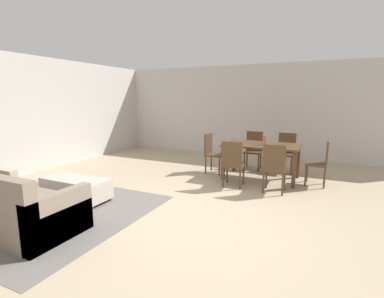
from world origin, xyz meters
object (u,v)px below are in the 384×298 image
(couch, at_px, (1,206))
(dining_chair_near_right, at_px, (274,166))
(dining_chair_near_left, at_px, (233,161))
(dining_chair_far_right, at_px, (286,150))
(ottoman_table, at_px, (76,188))
(dining_chair_head_east, at_px, (321,160))
(dining_chair_head_west, at_px, (212,151))
(dining_chair_far_left, at_px, (254,148))
(vase_centerpiece, at_px, (265,140))
(dining_table, at_px, (262,148))

(couch, distance_m, dining_chair_near_right, 4.33)
(dining_chair_near_left, relative_size, dining_chair_far_right, 1.00)
(ottoman_table, xyz_separation_m, dining_chair_far_right, (2.98, 3.54, 0.30))
(couch, height_order, dining_chair_head_east, dining_chair_head_east)
(couch, relative_size, dining_chair_near_left, 2.49)
(dining_chair_near_right, distance_m, dining_chair_head_west, 1.81)
(dining_chair_far_left, relative_size, vase_centerpiece, 4.54)
(couch, bearing_deg, dining_chair_near_left, 52.51)
(dining_chair_near_left, xyz_separation_m, dining_chair_head_east, (1.55, 0.85, 0.00))
(dining_chair_near_right, height_order, dining_chair_head_east, same)
(dining_chair_far_right, bearing_deg, couch, -123.27)
(dining_chair_head_west, bearing_deg, ottoman_table, -117.48)
(dining_chair_far_right, bearing_deg, dining_table, -115.55)
(dining_chair_far_right, height_order, dining_chair_head_west, same)
(vase_centerpiece, bearing_deg, dining_chair_far_right, 68.68)
(dining_chair_far_right, distance_m, dining_chair_head_east, 1.15)
(dining_chair_near_left, distance_m, dining_chair_near_right, 0.79)
(dining_table, bearing_deg, dining_chair_far_left, 113.49)
(dining_chair_near_left, height_order, dining_chair_head_east, same)
(ottoman_table, bearing_deg, dining_chair_far_right, 49.95)
(ottoman_table, xyz_separation_m, dining_chair_head_west, (1.42, 2.73, 0.30))
(dining_chair_far_right, bearing_deg, ottoman_table, -130.05)
(dining_chair_near_left, xyz_separation_m, dining_chair_far_left, (0.01, 1.68, 0.00))
(dining_table, bearing_deg, ottoman_table, -133.68)
(ottoman_table, height_order, vase_centerpiece, vase_centerpiece)
(dining_chair_far_left, bearing_deg, ottoman_table, -122.10)
(couch, xyz_separation_m, dining_chair_head_east, (3.87, 3.87, 0.23))
(dining_chair_head_west, bearing_deg, couch, -111.49)
(ottoman_table, distance_m, dining_chair_near_left, 2.89)
(ottoman_table, height_order, dining_table, dining_table)
(couch, relative_size, ottoman_table, 1.91)
(vase_centerpiece, bearing_deg, dining_chair_near_right, -66.95)
(dining_chair_far_left, bearing_deg, dining_chair_near_left, -90.37)
(ottoman_table, relative_size, vase_centerpiece, 5.92)
(dining_table, bearing_deg, dining_chair_head_west, 178.19)
(dining_chair_near_left, height_order, dining_chair_near_right, same)
(dining_chair_head_east, bearing_deg, dining_chair_far_right, 132.32)
(dining_chair_head_east, bearing_deg, ottoman_table, -144.34)
(dining_table, relative_size, dining_chair_far_right, 1.70)
(ottoman_table, height_order, dining_chair_far_left, dining_chair_far_left)
(dining_chair_near_left, bearing_deg, dining_chair_far_left, 89.63)
(dining_chair_near_right, bearing_deg, dining_chair_far_right, 90.46)
(ottoman_table, relative_size, dining_chair_head_east, 1.30)
(dining_table, bearing_deg, couch, -124.81)
(couch, height_order, dining_chair_far_right, dining_chair_far_right)
(dining_chair_near_right, xyz_separation_m, dining_chair_far_left, (-0.78, 1.70, 0.00))
(dining_chair_head_west, bearing_deg, dining_chair_head_east, -0.93)
(dining_chair_far_right, relative_size, dining_chair_head_west, 1.00)
(couch, distance_m, dining_chair_near_left, 3.82)
(ottoman_table, bearing_deg, couch, -95.70)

